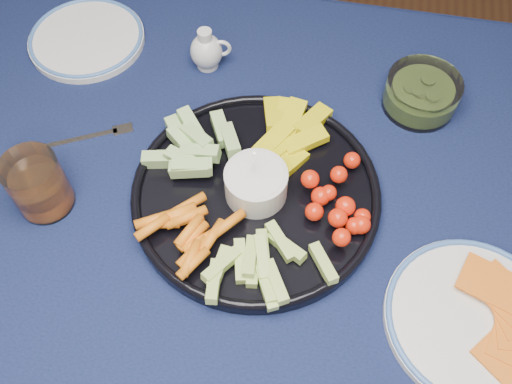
% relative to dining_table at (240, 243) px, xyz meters
% --- Properties ---
extents(dining_table, '(1.67, 1.07, 0.75)m').
position_rel_dining_table_xyz_m(dining_table, '(0.00, 0.00, 0.00)').
color(dining_table, '#51311B').
rests_on(dining_table, ground).
extents(crudite_platter, '(0.39, 0.39, 0.13)m').
position_rel_dining_table_xyz_m(crudite_platter, '(0.02, 0.04, 0.11)').
color(crudite_platter, black).
rests_on(crudite_platter, dining_table).
extents(creamer_pitcher, '(0.08, 0.06, 0.08)m').
position_rel_dining_table_xyz_m(creamer_pitcher, '(-0.12, 0.31, 0.12)').
color(creamer_pitcher, silver).
rests_on(creamer_pitcher, dining_table).
extents(pickle_bowl, '(0.13, 0.13, 0.06)m').
position_rel_dining_table_xyz_m(pickle_bowl, '(0.26, 0.29, 0.11)').
color(pickle_bowl, silver).
rests_on(pickle_bowl, dining_table).
extents(cheese_plate, '(0.25, 0.25, 0.03)m').
position_rel_dining_table_xyz_m(cheese_plate, '(0.36, -0.10, 0.10)').
color(cheese_plate, silver).
rests_on(cheese_plate, dining_table).
extents(juice_tumbler, '(0.09, 0.09, 0.10)m').
position_rel_dining_table_xyz_m(juice_tumbler, '(-0.30, -0.03, 0.13)').
color(juice_tumbler, silver).
rests_on(juice_tumbler, dining_table).
extents(fork_left, '(0.15, 0.09, 0.00)m').
position_rel_dining_table_xyz_m(fork_left, '(-0.27, 0.11, 0.09)').
color(fork_left, white).
rests_on(fork_left, dining_table).
extents(fork_right, '(0.08, 0.13, 0.00)m').
position_rel_dining_table_xyz_m(fork_right, '(0.38, -0.18, 0.09)').
color(fork_right, white).
rests_on(fork_right, dining_table).
extents(side_plate_extra, '(0.22, 0.22, 0.02)m').
position_rel_dining_table_xyz_m(side_plate_extra, '(-0.36, 0.32, 0.10)').
color(side_plate_extra, silver).
rests_on(side_plate_extra, dining_table).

